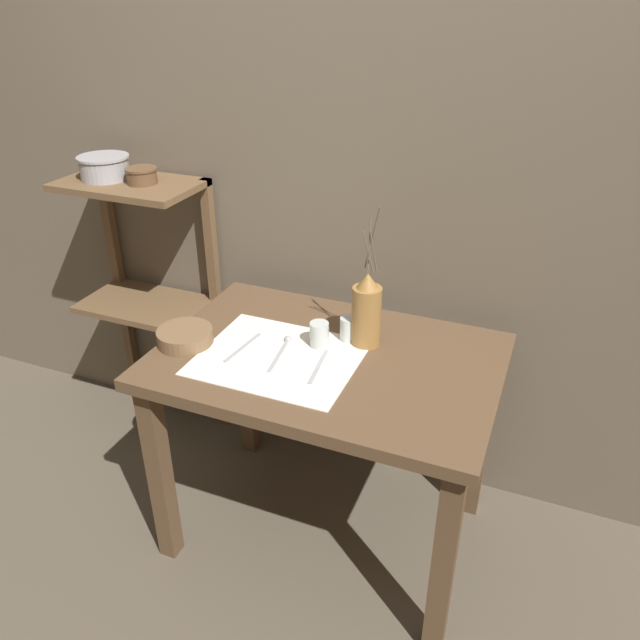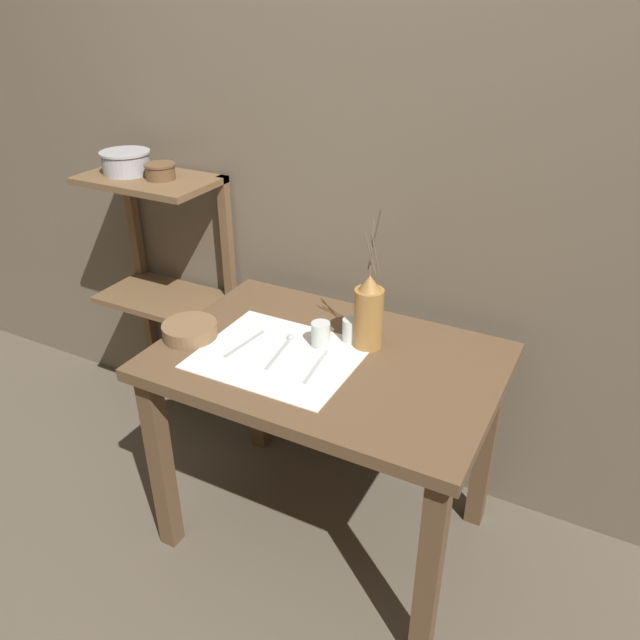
{
  "view_description": "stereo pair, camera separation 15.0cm",
  "coord_description": "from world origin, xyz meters",
  "views": [
    {
      "loc": [
        0.59,
        -1.51,
        1.76
      ],
      "look_at": [
        -0.02,
        0.0,
        0.86
      ],
      "focal_mm": 35.0,
      "sensor_mm": 36.0,
      "label": 1
    },
    {
      "loc": [
        0.73,
        -1.44,
        1.76
      ],
      "look_at": [
        -0.02,
        0.0,
        0.86
      ],
      "focal_mm": 35.0,
      "sensor_mm": 36.0,
      "label": 2
    }
  ],
  "objects": [
    {
      "name": "ground_plane",
      "position": [
        0.0,
        0.0,
        0.0
      ],
      "size": [
        12.0,
        12.0,
        0.0
      ],
      "primitive_type": "plane",
      "color": "brown"
    },
    {
      "name": "stone_wall_back",
      "position": [
        0.0,
        0.47,
        1.2
      ],
      "size": [
        7.0,
        0.06,
        2.4
      ],
      "color": "#6B5E4C",
      "rests_on": "ground_plane"
    },
    {
      "name": "wooden_table",
      "position": [
        0.0,
        0.0,
        0.62
      ],
      "size": [
        1.04,
        0.71,
        0.74
      ],
      "color": "brown",
      "rests_on": "ground_plane"
    },
    {
      "name": "wooden_shelf_unit",
      "position": [
        -0.88,
        0.3,
        0.77
      ],
      "size": [
        0.51,
        0.3,
        1.11
      ],
      "color": "brown",
      "rests_on": "ground_plane"
    },
    {
      "name": "linen_cloth",
      "position": [
        -0.13,
        -0.07,
        0.74
      ],
      "size": [
        0.48,
        0.4,
        0.0
      ],
      "color": "white",
      "rests_on": "wooden_table"
    },
    {
      "name": "pitcher_with_flowers",
      "position": [
        0.08,
        0.11,
        0.85
      ],
      "size": [
        0.09,
        0.09,
        0.46
      ],
      "color": "olive",
      "rests_on": "wooden_table"
    },
    {
      "name": "wooden_bowl",
      "position": [
        -0.44,
        -0.1,
        0.76
      ],
      "size": [
        0.18,
        0.18,
        0.05
      ],
      "color": "brown",
      "rests_on": "wooden_table"
    },
    {
      "name": "glass_tumbler_near",
      "position": [
        -0.05,
        0.04,
        0.78
      ],
      "size": [
        0.06,
        0.06,
        0.08
      ],
      "color": "silver",
      "rests_on": "wooden_table"
    },
    {
      "name": "glass_tumbler_far",
      "position": [
        0.03,
        0.11,
        0.78
      ],
      "size": [
        0.06,
        0.06,
        0.08
      ],
      "color": "silver",
      "rests_on": "wooden_table"
    },
    {
      "name": "fork_outer",
      "position": [
        -0.26,
        -0.06,
        0.74
      ],
      "size": [
        0.03,
        0.19,
        0.0
      ],
      "color": "#A8A8AD",
      "rests_on": "wooden_table"
    },
    {
      "name": "spoon_inner",
      "position": [
        -0.14,
        -0.01,
        0.74
      ],
      "size": [
        0.04,
        0.2,
        0.02
      ],
      "color": "#A8A8AD",
      "rests_on": "wooden_table"
    },
    {
      "name": "fork_inner",
      "position": [
        -0.0,
        -0.07,
        0.74
      ],
      "size": [
        0.03,
        0.19,
        0.0
      ],
      "color": "#A8A8AD",
      "rests_on": "wooden_table"
    },
    {
      "name": "metal_pot_large",
      "position": [
        -0.98,
        0.27,
        1.16
      ],
      "size": [
        0.18,
        0.18,
        0.08
      ],
      "color": "#A8A8AD",
      "rests_on": "wooden_shelf_unit"
    },
    {
      "name": "metal_pot_small",
      "position": [
        -0.82,
        0.27,
        1.14
      ],
      "size": [
        0.11,
        0.11,
        0.06
      ],
      "color": "brown",
      "rests_on": "wooden_shelf_unit"
    }
  ]
}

